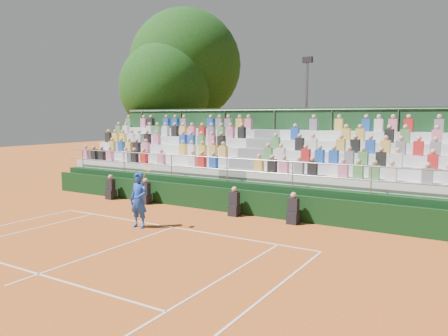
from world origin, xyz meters
The scene contains 8 objects.
ground centered at (0.00, 0.00, 0.00)m, with size 90.00×90.00×0.00m, color #C75E21.
courtside_wall centered at (0.00, 3.20, 0.50)m, with size 20.00×0.15×1.00m, color black.
line_officials centered at (-1.31, 2.75, 0.48)m, with size 9.80×0.40×1.19m.
grandstand centered at (0.00, 6.43, 1.10)m, with size 20.00×5.20×4.40m.
tennis_player centered at (-1.03, -0.64, 1.00)m, with size 0.90×0.50×2.22m.
tree_west centered at (-9.61, 11.59, 5.92)m, with size 6.27×6.27×9.07m.
tree_east centered at (-9.69, 13.99, 7.66)m, with size 8.03×8.03×11.69m.
floodlight_mast centered at (-0.16, 13.44, 4.43)m, with size 0.60×0.25×7.54m.
Camera 1 is at (9.53, -12.11, 3.96)m, focal length 35.00 mm.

